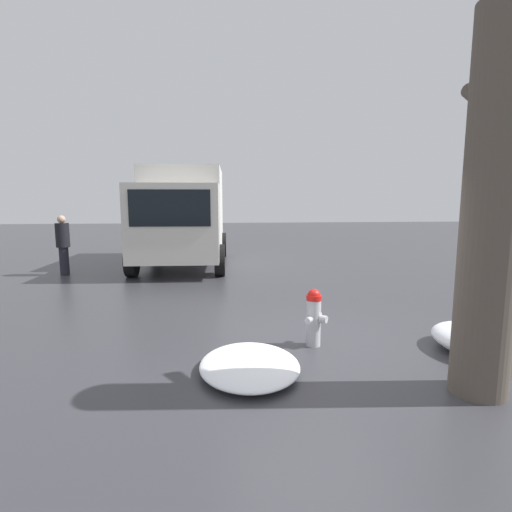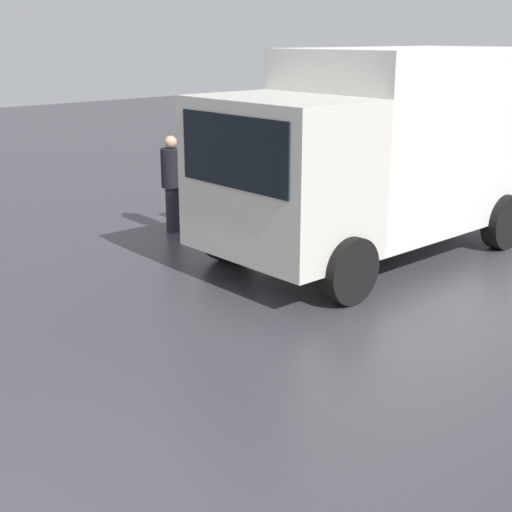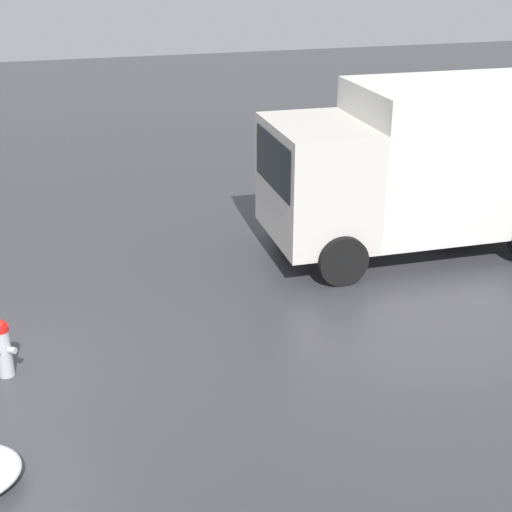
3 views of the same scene
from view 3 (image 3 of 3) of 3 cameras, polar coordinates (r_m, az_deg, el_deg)
name	(u,v)px [view 3 (image 3 of 3)]	position (r m, az deg, el deg)	size (l,w,h in m)	color
ground_plane	(7,375)	(10.64, -19.27, -8.97)	(60.00, 60.00, 0.00)	#38383D
fire_hydrant	(3,347)	(10.41, -19.61, -6.90)	(0.38, 0.36, 0.87)	#B7B7BC
delivery_truck	(425,162)	(13.97, 13.34, 7.32)	(5.82, 2.87, 3.18)	beige
pedestrian	(287,162)	(16.39, 2.48, 7.50)	(0.37, 0.37, 1.71)	#23232D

